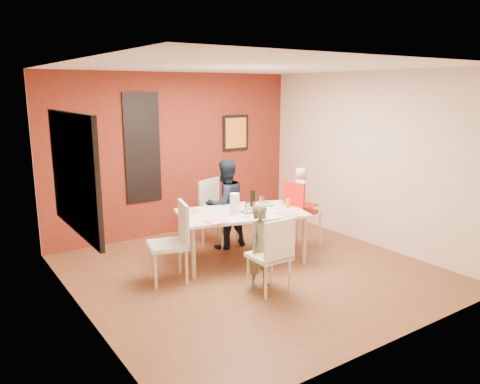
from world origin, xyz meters
TOP-DOWN VIEW (x-y plane):
  - ground at (0.00, 0.00)m, footprint 4.50×4.50m
  - ceiling at (0.00, 0.00)m, footprint 4.50×4.50m
  - wall_back at (0.00, 2.25)m, footprint 4.50×0.02m
  - wall_front at (0.00, -2.25)m, footprint 4.50×0.02m
  - wall_left at (-2.25, 0.00)m, footprint 0.02×4.50m
  - wall_right at (2.25, 0.00)m, footprint 0.02×4.50m
  - brick_accent_wall at (0.00, 2.23)m, footprint 4.50×0.02m
  - picture_window_frame at (-2.22, 0.20)m, footprint 0.05×1.70m
  - picture_window_pane at (-2.21, 0.20)m, footprint 0.02×1.55m
  - glassblock_strip at (-0.60, 2.21)m, footprint 0.55×0.03m
  - glassblock_surround at (-0.60, 2.21)m, footprint 0.60×0.03m
  - art_print_frame at (1.20, 2.21)m, footprint 0.54×0.03m
  - art_print_canvas at (1.20, 2.19)m, footprint 0.44×0.01m
  - dining_table at (0.10, 0.41)m, footprint 1.95×1.40m
  - chair_near at (-0.20, -0.71)m, footprint 0.44×0.44m
  - chair_far at (0.21, 1.31)m, footprint 0.61×0.61m
  - chair_left at (-1.00, 0.31)m, footprint 0.58×0.58m
  - high_chair at (1.05, 0.27)m, footprint 0.53×0.53m
  - child_near at (-0.20, -0.47)m, footprint 0.42×0.30m
  - child_far at (0.24, 1.06)m, footprint 0.69×0.54m
  - toddler at (1.08, 0.28)m, footprint 0.30×0.37m
  - plate_near_left at (-0.46, 0.17)m, footprint 0.25×0.25m
  - plate_far_mid at (0.33, 0.76)m, footprint 0.29×0.29m
  - plate_near_right at (0.56, -0.03)m, footprint 0.27×0.27m
  - plate_far_left at (-0.48, 0.83)m, footprint 0.27×0.27m
  - salad_bowl_a at (0.17, 0.35)m, footprint 0.27×0.27m
  - salad_bowl_b at (0.61, 0.51)m, footprint 0.26×0.26m
  - wine_bottle at (0.29, 0.41)m, footprint 0.08×0.08m
  - wine_glass_a at (0.01, 0.15)m, footprint 0.07×0.07m
  - wine_glass_b at (0.39, 0.32)m, footprint 0.07×0.07m
  - paper_towel_roll at (-0.05, 0.36)m, footprint 0.13×0.13m
  - condiment_red at (0.24, 0.31)m, footprint 0.04×0.04m
  - condiment_green at (0.19, 0.36)m, footprint 0.03×0.03m
  - condiment_brown at (0.21, 0.39)m, footprint 0.03×0.03m
  - sippy_cup at (0.81, 0.24)m, footprint 0.07×0.07m

SIDE VIEW (x-z plane):
  - ground at x=0.00m, z-range 0.00..0.00m
  - child_near at x=-0.20m, z-range 0.00..1.06m
  - chair_near at x=-0.20m, z-range 0.06..1.00m
  - chair_left at x=-1.00m, z-range 0.06..1.09m
  - chair_far at x=0.21m, z-range 0.06..1.09m
  - high_chair at x=1.05m, z-range 0.11..1.20m
  - dining_table at x=0.10m, z-range 0.30..1.03m
  - child_far at x=0.24m, z-range 0.00..1.39m
  - plate_far_left at x=-0.48m, z-range 0.73..0.74m
  - plate_far_mid at x=0.33m, z-range 0.73..0.74m
  - plate_near_right at x=0.56m, z-range 0.73..0.74m
  - plate_near_left at x=-0.46m, z-range 0.73..0.74m
  - salad_bowl_b at x=0.61m, z-range 0.73..0.78m
  - salad_bowl_a at x=0.17m, z-range 0.73..0.78m
  - sippy_cup at x=0.81m, z-range 0.73..0.85m
  - condiment_brown at x=0.21m, z-range 0.73..0.85m
  - condiment_green at x=0.19m, z-range 0.73..0.86m
  - condiment_red at x=0.24m, z-range 0.73..0.87m
  - wine_glass_a at x=0.01m, z-range 0.73..0.93m
  - wine_glass_b at x=0.39m, z-range 0.73..0.94m
  - wine_bottle at x=0.29m, z-range 0.73..1.02m
  - paper_towel_roll at x=-0.05m, z-range 0.73..1.02m
  - toddler at x=1.08m, z-range 0.64..1.29m
  - wall_back at x=0.00m, z-range 0.00..2.70m
  - wall_front at x=0.00m, z-range 0.00..2.70m
  - wall_left at x=-2.25m, z-range 0.00..2.70m
  - wall_right at x=2.25m, z-range 0.00..2.70m
  - brick_accent_wall at x=0.00m, z-range 0.00..2.70m
  - glassblock_strip at x=-0.60m, z-range 0.65..2.35m
  - glassblock_surround at x=-0.60m, z-range 0.62..2.38m
  - picture_window_frame at x=-2.22m, z-range 0.90..2.20m
  - picture_window_pane at x=-2.21m, z-range 0.98..2.12m
  - art_print_frame at x=1.20m, z-range 1.33..1.97m
  - art_print_canvas at x=1.20m, z-range 1.38..1.92m
  - ceiling at x=0.00m, z-range 2.69..2.71m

